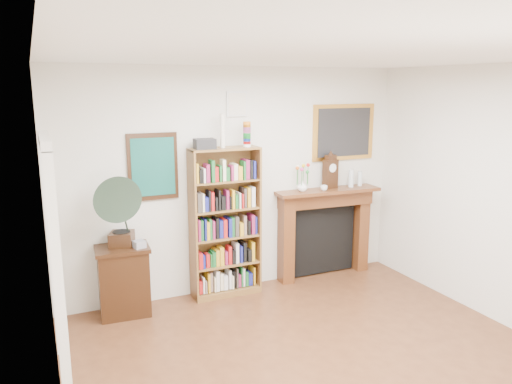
# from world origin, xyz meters

# --- Properties ---
(room) EXTENTS (4.51, 5.01, 2.81)m
(room) POSITION_xyz_m (0.00, 0.00, 1.40)
(room) COLOR #4C2917
(room) RESTS_ON ground
(door_casing) EXTENTS (0.08, 1.02, 2.17)m
(door_casing) POSITION_xyz_m (-2.21, 1.20, 1.26)
(door_casing) COLOR white
(door_casing) RESTS_ON left_wall
(teal_poster) EXTENTS (0.58, 0.04, 0.78)m
(teal_poster) POSITION_xyz_m (-1.05, 2.48, 1.65)
(teal_poster) COLOR black
(teal_poster) RESTS_ON back_wall
(small_picture) EXTENTS (0.26, 0.04, 0.30)m
(small_picture) POSITION_xyz_m (0.00, 2.48, 2.35)
(small_picture) COLOR white
(small_picture) RESTS_ON back_wall
(gilt_painting) EXTENTS (0.95, 0.04, 0.75)m
(gilt_painting) POSITION_xyz_m (1.55, 2.48, 1.95)
(gilt_painting) COLOR gold
(gilt_painting) RESTS_ON back_wall
(bookshelf) EXTENTS (0.85, 0.30, 2.13)m
(bookshelf) POSITION_xyz_m (-0.23, 2.33, 1.03)
(bookshelf) COLOR brown
(bookshelf) RESTS_ON floor
(side_cabinet) EXTENTS (0.62, 0.47, 0.80)m
(side_cabinet) POSITION_xyz_m (-1.48, 2.27, 0.40)
(side_cabinet) COLOR black
(side_cabinet) RESTS_ON floor
(fireplace) EXTENTS (1.46, 0.43, 1.22)m
(fireplace) POSITION_xyz_m (1.23, 2.39, 0.72)
(fireplace) COLOR #492411
(fireplace) RESTS_ON floor
(gramophone) EXTENTS (0.70, 0.77, 0.83)m
(gramophone) POSITION_xyz_m (-1.47, 2.18, 1.27)
(gramophone) COLOR black
(gramophone) RESTS_ON side_cabinet
(cd_stack) EXTENTS (0.15, 0.15, 0.08)m
(cd_stack) POSITION_xyz_m (-1.31, 2.16, 0.84)
(cd_stack) COLOR #B6B6C3
(cd_stack) RESTS_ON side_cabinet
(mantel_clock) EXTENTS (0.21, 0.14, 0.45)m
(mantel_clock) POSITION_xyz_m (1.30, 2.38, 1.44)
(mantel_clock) COLOR black
(mantel_clock) RESTS_ON fireplace
(flower_vase) EXTENTS (0.18, 0.18, 0.14)m
(flower_vase) POSITION_xyz_m (0.85, 2.35, 1.29)
(flower_vase) COLOR white
(flower_vase) RESTS_ON fireplace
(teacup) EXTENTS (0.10, 0.10, 0.07)m
(teacup) POSITION_xyz_m (1.14, 2.28, 1.25)
(teacup) COLOR white
(teacup) RESTS_ON fireplace
(bottle_left) EXTENTS (0.07, 0.07, 0.24)m
(bottle_left) POSITION_xyz_m (1.60, 2.33, 1.34)
(bottle_left) COLOR silver
(bottle_left) RESTS_ON fireplace
(bottle_right) EXTENTS (0.06, 0.06, 0.20)m
(bottle_right) POSITION_xyz_m (1.76, 2.36, 1.32)
(bottle_right) COLOR silver
(bottle_right) RESTS_ON fireplace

